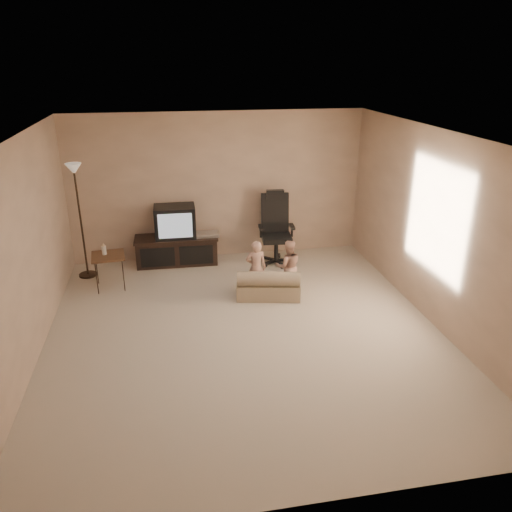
{
  "coord_description": "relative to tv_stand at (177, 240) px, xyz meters",
  "views": [
    {
      "loc": [
        -0.88,
        -5.57,
        3.32
      ],
      "look_at": [
        0.26,
        0.6,
        0.8
      ],
      "focal_mm": 35.0,
      "sensor_mm": 36.0,
      "label": 1
    }
  ],
  "objects": [
    {
      "name": "floor",
      "position": [
        0.76,
        -2.49,
        -0.42
      ],
      "size": [
        5.5,
        5.5,
        0.0
      ],
      "primitive_type": "plane",
      "color": "beige",
      "rests_on": "ground"
    },
    {
      "name": "room_shell",
      "position": [
        0.76,
        -2.49,
        1.1
      ],
      "size": [
        5.5,
        5.5,
        5.5
      ],
      "color": "silver",
      "rests_on": "floor"
    },
    {
      "name": "tv_stand",
      "position": [
        0.0,
        0.0,
        0.0
      ],
      "size": [
        1.42,
        0.55,
        1.01
      ],
      "rotation": [
        0.0,
        0.0,
        -0.02
      ],
      "color": "black",
      "rests_on": "floor"
    },
    {
      "name": "office_chair",
      "position": [
        1.67,
        -0.24,
        0.02
      ],
      "size": [
        0.62,
        0.65,
        1.23
      ],
      "rotation": [
        0.0,
        0.0,
        -0.09
      ],
      "color": "black",
      "rests_on": "floor"
    },
    {
      "name": "side_table",
      "position": [
        -1.05,
        -0.79,
        0.1
      ],
      "size": [
        0.53,
        0.53,
        0.72
      ],
      "rotation": [
        0.0,
        0.0,
        0.1
      ],
      "color": "brown",
      "rests_on": "floor"
    },
    {
      "name": "floor_lamp",
      "position": [
        -1.46,
        -0.28,
        0.92
      ],
      "size": [
        0.29,
        0.29,
        1.83
      ],
      "color": "black",
      "rests_on": "floor"
    },
    {
      "name": "child_sofa",
      "position": [
        1.27,
        -1.57,
        -0.24
      ],
      "size": [
        1.0,
        0.69,
        0.45
      ],
      "rotation": [
        0.0,
        0.0,
        -0.2
      ],
      "color": "tan",
      "rests_on": "floor"
    },
    {
      "name": "toddler_left",
      "position": [
        1.11,
        -1.43,
        0.0
      ],
      "size": [
        0.33,
        0.26,
        0.84
      ],
      "primitive_type": "imported",
      "rotation": [
        0.0,
        0.0,
        3.01
      ],
      "color": "tan",
      "rests_on": "floor"
    },
    {
      "name": "toddler_right",
      "position": [
        1.6,
        -1.43,
        -0.01
      ],
      "size": [
        0.41,
        0.25,
        0.82
      ],
      "primitive_type": "imported",
      "rotation": [
        0.0,
        0.0,
        3.07
      ],
      "color": "tan",
      "rests_on": "floor"
    }
  ]
}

